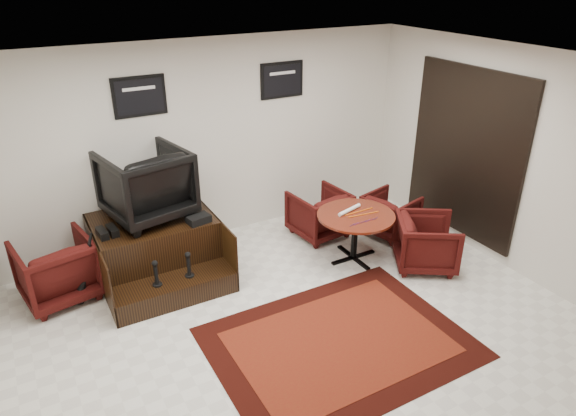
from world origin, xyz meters
The scene contains 16 objects.
ground centered at (0.00, 0.00, 0.00)m, with size 6.00×6.00×0.00m, color white.
room_shell centered at (0.41, 0.12, 1.79)m, with size 6.02×5.02×2.81m.
area_rug centered at (0.20, -0.43, 0.01)m, with size 2.64×1.98×0.01m.
shine_podium centered at (-1.07, 1.82, 0.35)m, with size 1.47×1.52×0.76m.
shine_chair centered at (-1.07, 1.97, 1.24)m, with size 0.94×0.88×0.97m, color black.
shoes_pair centered at (-1.64, 1.72, 0.80)m, with size 0.23×0.27×0.09m.
polish_kit centered at (-0.59, 1.51, 0.81)m, with size 0.27×0.19×0.09m, color black.
umbrella_black centered at (-1.96, 1.64, 0.45)m, with size 0.34×0.13×0.91m, color black, non-canonical shape.
umbrella_hooked centered at (-1.95, 1.76, 0.40)m, with size 0.30×0.11×0.80m, color black, non-canonical shape.
armchair_side centered at (-2.25, 1.88, 0.42)m, with size 0.81×0.76×0.84m, color black.
meeting_table centered at (1.34, 0.90, 0.58)m, with size 1.02×1.02×0.67m.
table_chair_back centered at (1.29, 1.72, 0.38)m, with size 0.73×0.69×0.76m, color black.
table_chair_window centered at (2.22, 1.24, 0.34)m, with size 0.66×0.62×0.68m, color black.
table_chair_corner centered at (2.05, 0.30, 0.38)m, with size 0.74×0.70×0.76m, color black.
paper_roll centered at (1.31, 1.01, 0.69)m, with size 0.05×0.05×0.42m, color white.
table_clutter centered at (1.39, 0.84, 0.67)m, with size 0.57×0.30×0.01m.
Camera 1 is at (-2.36, -3.91, 3.64)m, focal length 32.00 mm.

